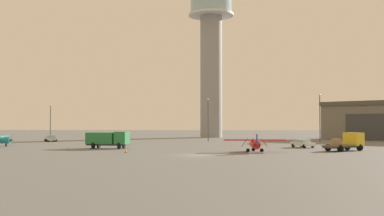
{
  "coord_description": "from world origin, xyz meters",
  "views": [
    {
      "loc": [
        2.82,
        -58.26,
        4.1
      ],
      "look_at": [
        -1.51,
        16.91,
        6.52
      ],
      "focal_mm": 43.21,
      "sensor_mm": 36.0,
      "label": 1
    }
  ],
  "objects_px": {
    "light_post_west": "(320,114)",
    "control_tower": "(211,49)",
    "truck_flatbed_yellow": "(348,142)",
    "car_silver": "(51,138)",
    "car_white": "(303,143)",
    "light_post_centre": "(50,119)",
    "traffic_cone_near_left": "(126,150)",
    "light_post_north": "(208,116)",
    "truck_box_green": "(108,139)",
    "airplane_red": "(255,143)",
    "traffic_cone_near_right": "(68,148)"
  },
  "relations": [
    {
      "from": "light_post_north",
      "to": "traffic_cone_near_left",
      "type": "relative_size",
      "value": 13.34
    },
    {
      "from": "traffic_cone_near_right",
      "to": "car_silver",
      "type": "bearing_deg",
      "value": 114.38
    },
    {
      "from": "truck_flatbed_yellow",
      "to": "car_white",
      "type": "distance_m",
      "value": 9.69
    },
    {
      "from": "control_tower",
      "to": "light_post_north",
      "type": "height_order",
      "value": "control_tower"
    },
    {
      "from": "car_silver",
      "to": "light_post_centre",
      "type": "xyz_separation_m",
      "value": [
        -4.93,
        13.04,
        4.41
      ]
    },
    {
      "from": "car_silver",
      "to": "light_post_centre",
      "type": "relative_size",
      "value": 0.55
    },
    {
      "from": "control_tower",
      "to": "truck_flatbed_yellow",
      "type": "distance_m",
      "value": 69.25
    },
    {
      "from": "truck_flatbed_yellow",
      "to": "light_post_north",
      "type": "height_order",
      "value": "light_post_north"
    },
    {
      "from": "control_tower",
      "to": "car_white",
      "type": "height_order",
      "value": "control_tower"
    },
    {
      "from": "airplane_red",
      "to": "truck_flatbed_yellow",
      "type": "distance_m",
      "value": 14.49
    },
    {
      "from": "light_post_centre",
      "to": "traffic_cone_near_right",
      "type": "distance_m",
      "value": 48.6
    },
    {
      "from": "car_white",
      "to": "light_post_centre",
      "type": "height_order",
      "value": "light_post_centre"
    },
    {
      "from": "airplane_red",
      "to": "traffic_cone_near_right",
      "type": "height_order",
      "value": "airplane_red"
    },
    {
      "from": "light_post_west",
      "to": "traffic_cone_near_left",
      "type": "xyz_separation_m",
      "value": [
        -34.42,
        -37.53,
        -5.65
      ]
    },
    {
      "from": "traffic_cone_near_right",
      "to": "light_post_centre",
      "type": "bearing_deg",
      "value": 113.32
    },
    {
      "from": "truck_flatbed_yellow",
      "to": "car_silver",
      "type": "relative_size",
      "value": 1.47
    },
    {
      "from": "traffic_cone_near_right",
      "to": "airplane_red",
      "type": "bearing_deg",
      "value": -5.31
    },
    {
      "from": "control_tower",
      "to": "truck_flatbed_yellow",
      "type": "xyz_separation_m",
      "value": [
        21.1,
        -61.54,
        -23.73
      ]
    },
    {
      "from": "traffic_cone_near_left",
      "to": "light_post_north",
      "type": "bearing_deg",
      "value": 75.64
    },
    {
      "from": "truck_box_green",
      "to": "traffic_cone_near_right",
      "type": "relative_size",
      "value": 12.48
    },
    {
      "from": "light_post_west",
      "to": "light_post_north",
      "type": "distance_m",
      "value": 24.23
    },
    {
      "from": "truck_flatbed_yellow",
      "to": "light_post_centre",
      "type": "distance_m",
      "value": 74.49
    },
    {
      "from": "car_silver",
      "to": "airplane_red",
      "type": "bearing_deg",
      "value": 22.65
    },
    {
      "from": "airplane_red",
      "to": "light_post_north",
      "type": "bearing_deg",
      "value": 9.91
    },
    {
      "from": "truck_flatbed_yellow",
      "to": "light_post_west",
      "type": "bearing_deg",
      "value": 46.06
    },
    {
      "from": "control_tower",
      "to": "light_post_west",
      "type": "relative_size",
      "value": 4.31
    },
    {
      "from": "car_white",
      "to": "traffic_cone_near_left",
      "type": "relative_size",
      "value": 6.33
    },
    {
      "from": "car_silver",
      "to": "light_post_west",
      "type": "bearing_deg",
      "value": 62.93
    },
    {
      "from": "truck_box_green",
      "to": "light_post_west",
      "type": "bearing_deg",
      "value": 43.06
    },
    {
      "from": "light_post_north",
      "to": "traffic_cone_near_right",
      "type": "distance_m",
      "value": 41.25
    },
    {
      "from": "truck_box_green",
      "to": "car_white",
      "type": "height_order",
      "value": "truck_box_green"
    },
    {
      "from": "truck_flatbed_yellow",
      "to": "light_post_centre",
      "type": "bearing_deg",
      "value": 105.58
    },
    {
      "from": "truck_box_green",
      "to": "truck_flatbed_yellow",
      "type": "relative_size",
      "value": 0.99
    },
    {
      "from": "light_post_west",
      "to": "traffic_cone_near_left",
      "type": "bearing_deg",
      "value": -132.52
    },
    {
      "from": "control_tower",
      "to": "light_post_north",
      "type": "distance_m",
      "value": 33.47
    },
    {
      "from": "car_silver",
      "to": "car_white",
      "type": "bearing_deg",
      "value": 38.36
    },
    {
      "from": "truck_box_green",
      "to": "truck_flatbed_yellow",
      "type": "height_order",
      "value": "truck_box_green"
    },
    {
      "from": "airplane_red",
      "to": "traffic_cone_near_left",
      "type": "bearing_deg",
      "value": 96.62
    },
    {
      "from": "airplane_red",
      "to": "light_post_west",
      "type": "distance_m",
      "value": 39.17
    },
    {
      "from": "light_post_west",
      "to": "control_tower",
      "type": "bearing_deg",
      "value": 128.12
    },
    {
      "from": "truck_flatbed_yellow",
      "to": "traffic_cone_near_left",
      "type": "xyz_separation_m",
      "value": [
        -31.74,
        -6.29,
        -0.93
      ]
    },
    {
      "from": "light_post_west",
      "to": "traffic_cone_near_right",
      "type": "xyz_separation_m",
      "value": [
        -44.19,
        -32.57,
        -5.73
      ]
    },
    {
      "from": "traffic_cone_near_left",
      "to": "traffic_cone_near_right",
      "type": "xyz_separation_m",
      "value": [
        -9.77,
        4.96,
        -0.08
      ]
    },
    {
      "from": "light_post_north",
      "to": "truck_flatbed_yellow",
      "type": "bearing_deg",
      "value": -58.06
    },
    {
      "from": "airplane_red",
      "to": "traffic_cone_near_left",
      "type": "height_order",
      "value": "airplane_red"
    },
    {
      "from": "light_post_west",
      "to": "truck_flatbed_yellow",
      "type": "bearing_deg",
      "value": -94.9
    },
    {
      "from": "car_silver",
      "to": "light_post_north",
      "type": "relative_size",
      "value": 0.49
    },
    {
      "from": "airplane_red",
      "to": "truck_flatbed_yellow",
      "type": "bearing_deg",
      "value": -75.49
    },
    {
      "from": "car_silver",
      "to": "car_white",
      "type": "distance_m",
      "value": 55.07
    },
    {
      "from": "airplane_red",
      "to": "car_white",
      "type": "distance_m",
      "value": 14.94
    }
  ]
}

